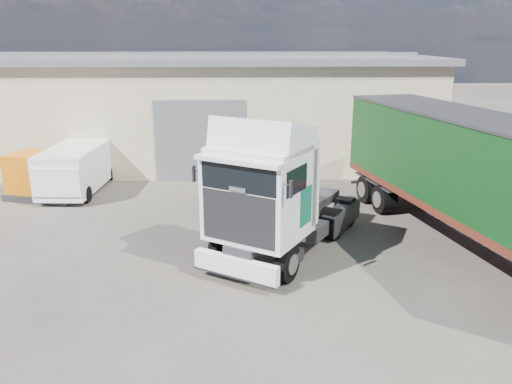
{
  "coord_description": "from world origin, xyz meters",
  "views": [
    {
      "loc": [
        -0.1,
        -11.73,
        6.14
      ],
      "look_at": [
        0.28,
        3.0,
        1.59
      ],
      "focal_mm": 35.0,
      "sensor_mm": 36.0,
      "label": 1
    }
  ],
  "objects_px": {
    "box_trailer": "(472,169)",
    "panel_van": "(76,169)",
    "tractor_unit": "(273,199)",
    "orange_skip": "(46,179)"
  },
  "relations": [
    {
      "from": "box_trailer",
      "to": "panel_van",
      "type": "distance_m",
      "value": 15.01
    },
    {
      "from": "tractor_unit",
      "to": "box_trailer",
      "type": "relative_size",
      "value": 0.53
    },
    {
      "from": "panel_van",
      "to": "box_trailer",
      "type": "bearing_deg",
      "value": -20.8
    },
    {
      "from": "tractor_unit",
      "to": "panel_van",
      "type": "distance_m",
      "value": 10.27
    },
    {
      "from": "box_trailer",
      "to": "orange_skip",
      "type": "xyz_separation_m",
      "value": [
        -14.71,
        5.17,
        -1.66
      ]
    },
    {
      "from": "box_trailer",
      "to": "panel_van",
      "type": "bearing_deg",
      "value": 144.41
    },
    {
      "from": "tractor_unit",
      "to": "panel_van",
      "type": "bearing_deg",
      "value": 170.18
    },
    {
      "from": "box_trailer",
      "to": "panel_van",
      "type": "height_order",
      "value": "box_trailer"
    },
    {
      "from": "tractor_unit",
      "to": "panel_van",
      "type": "xyz_separation_m",
      "value": [
        -7.75,
        6.7,
        -0.8
      ]
    },
    {
      "from": "tractor_unit",
      "to": "box_trailer",
      "type": "distance_m",
      "value": 6.05
    }
  ]
}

